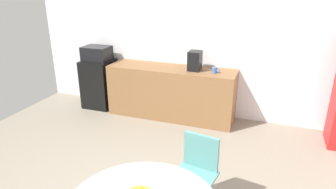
{
  "coord_description": "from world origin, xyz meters",
  "views": [
    {
      "loc": [
        1.33,
        -1.99,
        2.29
      ],
      "look_at": [
        0.16,
        1.3,
        0.95
      ],
      "focal_mm": 31.8,
      "sensor_mm": 36.0,
      "label": 1
    }
  ],
  "objects_px": {
    "microwave": "(97,53)",
    "mug_white": "(215,70)",
    "chair_teal": "(197,166)",
    "mini_fridge": "(99,83)",
    "coffee_maker": "(195,61)"
  },
  "relations": [
    {
      "from": "microwave",
      "to": "mug_white",
      "type": "height_order",
      "value": "microwave"
    },
    {
      "from": "mini_fridge",
      "to": "chair_teal",
      "type": "height_order",
      "value": "mini_fridge"
    },
    {
      "from": "mini_fridge",
      "to": "coffee_maker",
      "type": "relative_size",
      "value": 2.84
    },
    {
      "from": "mini_fridge",
      "to": "coffee_maker",
      "type": "distance_m",
      "value": 1.96
    },
    {
      "from": "coffee_maker",
      "to": "mug_white",
      "type": "bearing_deg",
      "value": -8.98
    },
    {
      "from": "mini_fridge",
      "to": "chair_teal",
      "type": "relative_size",
      "value": 1.09
    },
    {
      "from": "microwave",
      "to": "chair_teal",
      "type": "distance_m",
      "value": 3.29
    },
    {
      "from": "mini_fridge",
      "to": "mug_white",
      "type": "xyz_separation_m",
      "value": [
        2.22,
        -0.06,
        0.49
      ]
    },
    {
      "from": "mini_fridge",
      "to": "microwave",
      "type": "distance_m",
      "value": 0.58
    },
    {
      "from": "mug_white",
      "to": "coffee_maker",
      "type": "xyz_separation_m",
      "value": [
        -0.35,
        0.06,
        0.11
      ]
    },
    {
      "from": "microwave",
      "to": "coffee_maker",
      "type": "xyz_separation_m",
      "value": [
        1.87,
        0.0,
        0.02
      ]
    },
    {
      "from": "mug_white",
      "to": "coffee_maker",
      "type": "distance_m",
      "value": 0.37
    },
    {
      "from": "microwave",
      "to": "coffee_maker",
      "type": "relative_size",
      "value": 1.5
    },
    {
      "from": "mini_fridge",
      "to": "coffee_maker",
      "type": "height_order",
      "value": "coffee_maker"
    },
    {
      "from": "mini_fridge",
      "to": "microwave",
      "type": "height_order",
      "value": "microwave"
    }
  ]
}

